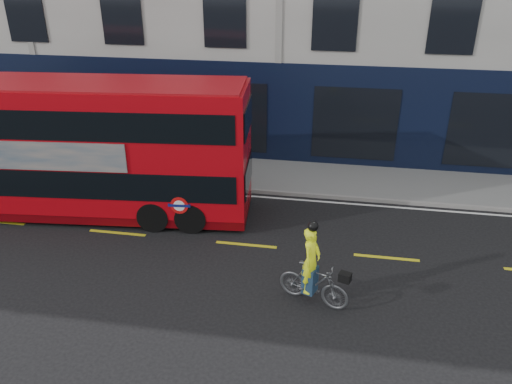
# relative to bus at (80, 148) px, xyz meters

# --- Properties ---
(ground) EXTENTS (120.00, 120.00, 0.00)m
(ground) POSITION_rel_bus_xyz_m (5.50, -2.70, -2.20)
(ground) COLOR black
(ground) RESTS_ON ground
(pavement) EXTENTS (60.00, 3.00, 0.12)m
(pavement) POSITION_rel_bus_xyz_m (5.50, 3.80, -2.14)
(pavement) COLOR slate
(pavement) RESTS_ON ground
(kerb) EXTENTS (60.00, 0.12, 0.13)m
(kerb) POSITION_rel_bus_xyz_m (5.50, 2.30, -2.14)
(kerb) COLOR gray
(kerb) RESTS_ON ground
(road_edge_line) EXTENTS (58.00, 0.10, 0.01)m
(road_edge_line) POSITION_rel_bus_xyz_m (5.50, 2.00, -2.20)
(road_edge_line) COLOR silver
(road_edge_line) RESTS_ON ground
(lane_dashes) EXTENTS (58.00, 0.12, 0.01)m
(lane_dashes) POSITION_rel_bus_xyz_m (5.50, -1.20, -2.20)
(lane_dashes) COLOR gold
(lane_dashes) RESTS_ON ground
(bus) EXTENTS (10.82, 3.38, 4.29)m
(bus) POSITION_rel_bus_xyz_m (0.00, 0.00, 0.00)
(bus) COLOR #B1070F
(bus) RESTS_ON ground
(cyclist) EXTENTS (1.86, 1.07, 2.22)m
(cyclist) POSITION_rel_bus_xyz_m (7.57, -3.52, -1.46)
(cyclist) COLOR #4E5054
(cyclist) RESTS_ON ground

